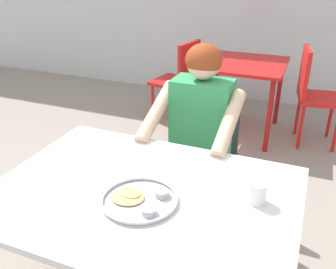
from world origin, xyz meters
name	(u,v)px	position (x,y,z in m)	size (l,w,h in m)	color
table_foreground	(143,205)	(-0.08, -0.01, 0.68)	(1.24, 0.90, 0.75)	silver
thali_tray	(140,200)	(-0.06, -0.08, 0.76)	(0.31, 0.31, 0.03)	#B7BABF
drinking_cup	(257,192)	(0.36, 0.09, 0.79)	(0.08, 0.08, 0.09)	white
chair_foreground	(205,151)	(-0.08, 0.90, 0.48)	(0.39, 0.40, 0.82)	#3F3F44
diner_foreground	(196,131)	(-0.08, 0.68, 0.71)	(0.49, 0.55, 1.20)	#2A2A2A
table_background_red	(242,72)	(-0.15, 2.30, 0.62)	(0.79, 0.80, 0.72)	red
chair_red_left	(180,76)	(-0.79, 2.33, 0.49)	(0.48, 0.48, 0.86)	red
chair_red_right	(313,90)	(0.51, 2.30, 0.52)	(0.45, 0.46, 0.90)	red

